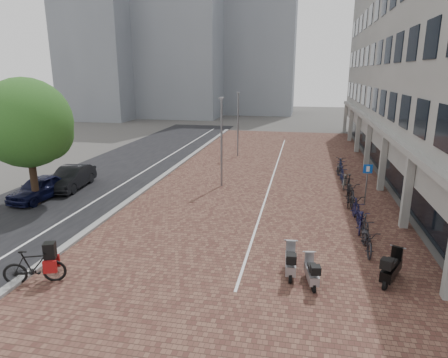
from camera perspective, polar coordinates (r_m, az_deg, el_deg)
ground at (r=16.24m, az=-4.30°, el=-9.93°), size 140.00×140.00×0.00m
plaza_brick at (r=27.09m, az=6.69°, el=0.42°), size 14.50×42.00×0.04m
street_asphalt at (r=30.02m, az=-14.71°, el=1.47°), size 8.00×50.00×0.03m
curb at (r=28.52m, az=-7.66°, el=1.26°), size 0.35×42.00×0.14m
lane_line at (r=29.20m, az=-11.18°, el=1.34°), size 0.12×44.00×0.00m
parking_line at (r=27.07m, az=7.12°, el=0.45°), size 0.10×30.00×0.00m
office_building at (r=31.43m, az=29.15°, el=16.24°), size 8.40×40.00×15.00m
bg_towers at (r=66.08m, az=-5.10°, el=21.33°), size 33.00×23.00×32.00m
car_navy at (r=24.19m, az=-25.22°, el=-1.19°), size 1.94×3.99×1.31m
car_dark at (r=25.67m, az=-21.26°, el=0.18°), size 1.88×4.28×1.37m
hero_bike at (r=14.87m, az=-25.83°, el=-11.30°), size 2.10×1.27×1.43m
shoes at (r=16.28m, az=-24.38°, el=-11.11°), size 0.36×0.30×0.09m
scooter_front at (r=14.17m, az=9.63°, el=-11.60°), size 0.57×1.62×1.10m
scooter_mid at (r=14.62m, az=23.11°, el=-11.72°), size 1.19×1.72×1.14m
scooter_back at (r=13.75m, az=12.58°, el=-12.92°), size 0.68×1.49×0.99m
parking_sign at (r=21.99m, az=20.03°, el=0.07°), size 0.47×0.11×2.25m
lamp_near at (r=24.00m, az=-0.36°, el=5.20°), size 0.12×0.12×5.42m
lamp_far at (r=33.01m, az=2.03°, el=7.83°), size 0.12×0.12×5.28m
street_tree at (r=22.72m, az=-26.29°, el=7.00°), size 4.60×4.60×6.69m
bike_row at (r=23.08m, az=17.73°, el=-1.54°), size 1.15×15.82×1.05m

